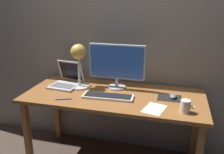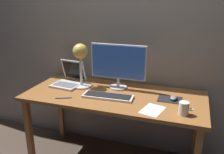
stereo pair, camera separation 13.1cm
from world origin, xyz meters
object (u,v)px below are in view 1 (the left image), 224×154
Objects in this scene: monitor at (117,64)px; pen at (63,99)px; laptop at (67,79)px; desk_lamp at (78,58)px; keyboard_main at (108,96)px; mouse at (173,96)px; coffee_mug at (186,106)px.

monitor is 0.59m from pen.
laptop is 0.74× the size of desk_lamp.
pen is (-0.02, -0.32, -0.28)m from desk_lamp.
desk_lamp is at bearing 86.72° from pen.
mouse is at bearing 13.72° from keyboard_main.
keyboard_main is 0.52m from laptop.
pen is at bearing -178.69° from coffee_mug.
coffee_mug is (0.64, -0.12, 0.04)m from keyboard_main.
keyboard_main is at bearing 169.61° from coffee_mug.
keyboard_main is 0.56m from mouse.
coffee_mug is (0.63, -0.37, -0.19)m from monitor.
desk_lamp is at bearing -168.65° from monitor.
laptop is (-0.48, 0.20, 0.05)m from keyboard_main.
mouse is (0.53, -0.12, -0.22)m from monitor.
mouse is 0.27m from coffee_mug.
monitor is at bearing 167.48° from mouse.
mouse is at bearing -3.06° from desk_lamp.
laptop is at bearing 109.26° from pen.
pen is at bearing -93.28° from desk_lamp.
mouse is (0.55, 0.13, 0.01)m from keyboard_main.
coffee_mug reaches higher than keyboard_main.
monitor is at bearing 11.35° from desk_lamp.
mouse is 0.94m from pen.
keyboard_main is 3.19× the size of pen.
laptop reaches higher than pen.
laptop is at bearing 171.17° from desk_lamp.
desk_lamp is at bearing 163.07° from coffee_mug.
desk_lamp is 1.05m from coffee_mug.
laptop is 1.02m from mouse.
coffee_mug reaches higher than mouse.
laptop reaches higher than keyboard_main.
monitor is at bearing 46.61° from pen.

